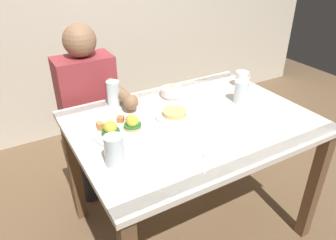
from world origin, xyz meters
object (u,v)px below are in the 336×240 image
at_px(coffee_mug, 242,78).
at_px(fork, 205,160).
at_px(water_glass_far, 114,152).
at_px(side_plate, 174,114).
at_px(fruit_bowl, 171,92).
at_px(dining_table, 192,137).
at_px(diner_person, 90,105).
at_px(water_glass_extra, 241,93).
at_px(water_glass_near, 114,94).
at_px(eggs_benedict_plate, 121,129).

distance_m(coffee_mug, fork, 0.83).
xyz_separation_m(water_glass_far, side_plate, (0.41, 0.22, -0.05)).
height_order(fruit_bowl, water_glass_far, water_glass_far).
bearing_deg(fork, side_plate, 77.75).
xyz_separation_m(dining_table, diner_person, (-0.35, 0.60, 0.02)).
bearing_deg(side_plate, fruit_bowl, 63.29).
bearing_deg(water_glass_extra, diner_person, 141.09).
distance_m(water_glass_near, water_glass_far, 0.55).
height_order(water_glass_far, side_plate, water_glass_far).
bearing_deg(diner_person, dining_table, -59.52).
xyz_separation_m(fruit_bowl, side_plate, (-0.11, -0.22, -0.02)).
bearing_deg(water_glass_extra, water_glass_far, -167.40).
distance_m(coffee_mug, water_glass_near, 0.80).
bearing_deg(fork, dining_table, 64.45).
bearing_deg(eggs_benedict_plate, fruit_bowl, 29.41).
bearing_deg(coffee_mug, water_glass_near, 168.59).
bearing_deg(eggs_benedict_plate, side_plate, 2.45).
bearing_deg(fork, eggs_benedict_plate, 120.17).
distance_m(coffee_mug, water_glass_far, 1.04).
relative_size(dining_table, water_glass_near, 8.78).
xyz_separation_m(fork, water_glass_far, (-0.33, 0.16, 0.06)).
height_order(coffee_mug, fork, coffee_mug).
bearing_deg(water_glass_far, fruit_bowl, 40.01).
distance_m(side_plate, diner_person, 0.61).
distance_m(eggs_benedict_plate, fruit_bowl, 0.47).
bearing_deg(water_glass_far, dining_table, 16.98).
distance_m(fruit_bowl, coffee_mug, 0.47).
distance_m(water_glass_far, side_plate, 0.47).
distance_m(eggs_benedict_plate, water_glass_far, 0.24).
xyz_separation_m(fork, diner_person, (-0.21, 0.91, -0.09)).
distance_m(dining_table, water_glass_extra, 0.38).
bearing_deg(water_glass_near, fruit_bowl, -12.28).
height_order(dining_table, fruit_bowl, fruit_bowl).
xyz_separation_m(eggs_benedict_plate, fork, (0.22, -0.37, -0.02)).
height_order(dining_table, coffee_mug, coffee_mug).
xyz_separation_m(dining_table, fork, (-0.15, -0.31, 0.11)).
relative_size(eggs_benedict_plate, fruit_bowl, 2.25).
height_order(fork, water_glass_near, water_glass_near).
xyz_separation_m(fork, side_plate, (0.08, 0.39, 0.01)).
relative_size(eggs_benedict_plate, water_glass_far, 2.05).
relative_size(coffee_mug, water_glass_near, 0.82).
xyz_separation_m(eggs_benedict_plate, diner_person, (0.01, 0.54, -0.11)).
xyz_separation_m(water_glass_extra, diner_person, (-0.70, 0.56, -0.15)).
xyz_separation_m(water_glass_extra, side_plate, (-0.41, 0.04, -0.04)).
xyz_separation_m(dining_table, eggs_benedict_plate, (-0.37, 0.06, 0.13)).
xyz_separation_m(eggs_benedict_plate, water_glass_far, (-0.11, -0.21, 0.04)).
height_order(fork, water_glass_extra, water_glass_extra).
relative_size(eggs_benedict_plate, diner_person, 0.24).
distance_m(eggs_benedict_plate, fork, 0.43).
relative_size(dining_table, fork, 8.97).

